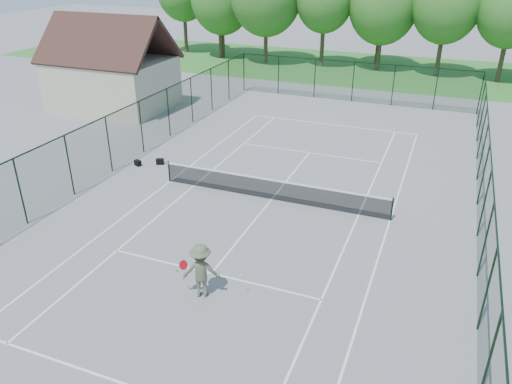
% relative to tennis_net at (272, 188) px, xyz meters
% --- Properties ---
extents(ground, '(140.00, 140.00, 0.00)m').
position_rel_tennis_net_xyz_m(ground, '(0.00, 0.00, -0.58)').
color(ground, gray).
rests_on(ground, ground).
extents(grass_far, '(80.00, 16.00, 0.01)m').
position_rel_tennis_net_xyz_m(grass_far, '(0.00, 30.00, -0.57)').
color(grass_far, '#37802F').
rests_on(grass_far, ground).
extents(court_lines, '(11.05, 23.85, 0.01)m').
position_rel_tennis_net_xyz_m(court_lines, '(0.00, 0.00, -0.57)').
color(court_lines, white).
rests_on(court_lines, ground).
extents(tennis_net, '(11.08, 0.08, 1.10)m').
position_rel_tennis_net_xyz_m(tennis_net, '(0.00, 0.00, 0.00)').
color(tennis_net, black).
rests_on(tennis_net, ground).
extents(fence_enclosure, '(18.05, 36.05, 3.02)m').
position_rel_tennis_net_xyz_m(fence_enclosure, '(0.00, 0.00, 0.98)').
color(fence_enclosure, '#15341B').
rests_on(fence_enclosure, ground).
extents(utility_building, '(8.60, 6.27, 6.63)m').
position_rel_tennis_net_xyz_m(utility_building, '(-16.00, 10.00, 2.54)').
color(utility_building, beige).
rests_on(utility_building, ground).
extents(tree_line_far, '(39.40, 6.40, 9.70)m').
position_rel_tennis_net_xyz_m(tree_line_far, '(0.00, 30.00, 5.42)').
color(tree_line_far, '#493926').
rests_on(tree_line_far, ground).
extents(sports_bag_a, '(0.44, 0.35, 0.31)m').
position_rel_tennis_net_xyz_m(sports_bag_a, '(-8.16, 1.14, -0.42)').
color(sports_bag_a, black).
rests_on(sports_bag_a, ground).
extents(sports_bag_b, '(0.47, 0.38, 0.31)m').
position_rel_tennis_net_xyz_m(sports_bag_b, '(-7.14, 1.75, -0.42)').
color(sports_bag_b, black).
rests_on(sports_bag_b, ground).
extents(tennis_player, '(2.17, 1.11, 1.96)m').
position_rel_tennis_net_xyz_m(tennis_player, '(0.26, -7.62, 0.41)').
color(tennis_player, '#535941').
rests_on(tennis_player, ground).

